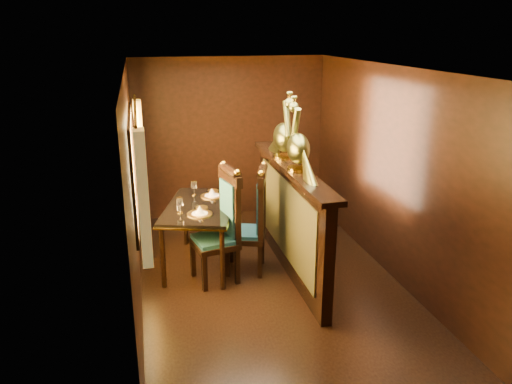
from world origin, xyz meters
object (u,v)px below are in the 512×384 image
chair_left (255,217)px  chair_right (224,221)px  peacock_left (299,135)px  peacock_right (284,125)px  dining_table (201,210)px

chair_left → chair_right: chair_right is taller
chair_right → peacock_left: 1.34m
chair_right → peacock_right: 1.38m
dining_table → peacock_left: bearing=-13.7°
chair_left → chair_right: (-0.40, -0.11, 0.03)m
peacock_left → peacock_right: size_ratio=0.97×
peacock_left → peacock_right: 0.57m
dining_table → peacock_left: peacock_left is taller
chair_right → peacock_left: (0.82, -0.22, 1.03)m
chair_right → peacock_left: peacock_left is taller
chair_left → dining_table: bearing=171.8°
peacock_left → chair_left: bearing=142.3°
chair_left → chair_right: bearing=-147.2°
peacock_right → dining_table: bearing=176.6°
chair_left → peacock_left: 1.19m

